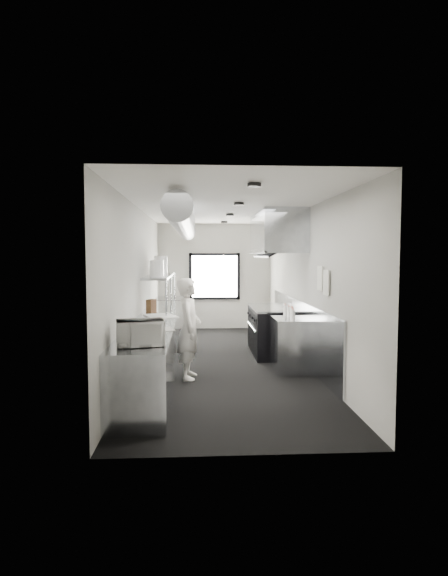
{
  "coord_description": "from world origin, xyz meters",
  "views": [
    {
      "loc": [
        -0.46,
        -8.41,
        1.96
      ],
      "look_at": [
        0.01,
        -0.2,
        1.38
      ],
      "focal_mm": 29.03,
      "sensor_mm": 36.0,
      "label": 1
    }
  ],
  "objects": [
    {
      "name": "plate_stack_a",
      "position": [
        -1.2,
        0.14,
        1.72
      ],
      "size": [
        0.31,
        0.31,
        0.3
      ],
      "primitive_type": "cylinder",
      "rotation": [
        0.0,
        0.0,
        -0.26
      ],
      "color": "white",
      "rests_on": "pass_shelf"
    },
    {
      "name": "wall_front",
      "position": [
        0.0,
        -4.0,
        1.4
      ],
      "size": [
        3.0,
        0.02,
        2.8
      ],
      "primitive_type": "cube",
      "color": "#B1B0A8",
      "rests_on": "floor"
    },
    {
      "name": "notice_sheet_b",
      "position": [
        1.47,
        -1.55,
        1.55
      ],
      "size": [
        0.02,
        0.28,
        0.38
      ],
      "primitive_type": "cube",
      "color": "white",
      "rests_on": "wall_right"
    },
    {
      "name": "deli_tub_b",
      "position": [
        -1.34,
        -2.37,
        0.95
      ],
      "size": [
        0.14,
        0.14,
        0.09
      ],
      "primitive_type": "cylinder",
      "rotation": [
        0.0,
        0.0,
        -0.03
      ],
      "color": "silver",
      "rests_on": "prep_counter"
    },
    {
      "name": "exhaust_hood",
      "position": [
        1.1,
        0.7,
        2.39
      ],
      "size": [
        0.81,
        2.2,
        0.88
      ],
      "color": "#9A9FA8",
      "rests_on": "ceiling"
    },
    {
      "name": "pastry",
      "position": [
        -1.01,
        -1.38,
        0.96
      ],
      "size": [
        0.09,
        0.09,
        0.09
      ],
      "primitive_type": "sphere",
      "color": "tan",
      "rests_on": "small_plate"
    },
    {
      "name": "plate_stack_c",
      "position": [
        -1.21,
        1.18,
        1.76
      ],
      "size": [
        0.3,
        0.3,
        0.38
      ],
      "primitive_type": "cylinder",
      "rotation": [
        0.0,
        0.0,
        -0.15
      ],
      "color": "white",
      "rests_on": "pass_shelf"
    },
    {
      "name": "squeeze_bottle_a",
      "position": [
        1.09,
        -1.01,
        0.99
      ],
      "size": [
        0.08,
        0.08,
        0.18
      ],
      "primitive_type": "cylinder",
      "rotation": [
        0.0,
        0.0,
        0.43
      ],
      "color": "silver",
      "rests_on": "bottle_station"
    },
    {
      "name": "service_window",
      "position": [
        0.0,
        3.96,
        1.4
      ],
      "size": [
        1.36,
        0.05,
        1.25
      ],
      "color": "white",
      "rests_on": "wall_back"
    },
    {
      "name": "deli_tub_a",
      "position": [
        -1.31,
        -2.54,
        0.95
      ],
      "size": [
        0.15,
        0.15,
        0.11
      ],
      "primitive_type": "cylinder",
      "rotation": [
        0.0,
        0.0,
        -0.0
      ],
      "color": "silver",
      "rests_on": "prep_counter"
    },
    {
      "name": "pass_shelf",
      "position": [
        -1.19,
        1.0,
        1.54
      ],
      "size": [
        0.45,
        3.0,
        0.68
      ],
      "color": "#9A9FA8",
      "rests_on": "prep_counter"
    },
    {
      "name": "squeeze_bottle_c",
      "position": [
        1.13,
        -0.7,
        1.0
      ],
      "size": [
        0.08,
        0.08,
        0.2
      ],
      "primitive_type": "cylinder",
      "rotation": [
        0.0,
        0.0,
        0.16
      ],
      "color": "silver",
      "rests_on": "bottle_station"
    },
    {
      "name": "small_plate",
      "position": [
        -1.01,
        -1.38,
        0.91
      ],
      "size": [
        0.22,
        0.22,
        0.01
      ],
      "primitive_type": "cylinder",
      "rotation": [
        0.0,
        0.0,
        -0.41
      ],
      "color": "white",
      "rests_on": "prep_counter"
    },
    {
      "name": "knife_block",
      "position": [
        -1.31,
        0.2,
        1.02
      ],
      "size": [
        0.18,
        0.25,
        0.25
      ],
      "primitive_type": "cube",
      "rotation": [
        0.0,
        0.0,
        -0.38
      ],
      "color": "#53331D",
      "rests_on": "prep_counter"
    },
    {
      "name": "plate_stack_d",
      "position": [
        -1.21,
        1.64,
        1.74
      ],
      "size": [
        0.27,
        0.27,
        0.33
      ],
      "primitive_type": "cylinder",
      "rotation": [
        0.0,
        0.0,
        0.29
      ],
      "color": "white",
      "rests_on": "pass_shelf"
    },
    {
      "name": "far_work_table",
      "position": [
        -1.15,
        3.2,
        0.45
      ],
      "size": [
        0.7,
        1.2,
        0.9
      ],
      "primitive_type": "cube",
      "color": "#9A9FA8",
      "rests_on": "floor"
    },
    {
      "name": "wall_cladding",
      "position": [
        1.48,
        0.3,
        0.55
      ],
      "size": [
        0.03,
        5.5,
        1.1
      ],
      "primitive_type": "cube",
      "color": "#9A9FA8",
      "rests_on": "wall_right"
    },
    {
      "name": "notice_sheet_a",
      "position": [
        1.47,
        -1.2,
        1.6
      ],
      "size": [
        0.02,
        0.28,
        0.38
      ],
      "primitive_type": "cube",
      "color": "white",
      "rests_on": "wall_right"
    },
    {
      "name": "prep_counter",
      "position": [
        -1.15,
        -0.5,
        0.45
      ],
      "size": [
        0.7,
        6.0,
        0.9
      ],
      "primitive_type": "cube",
      "color": "#9A9FA8",
      "rests_on": "floor"
    },
    {
      "name": "wall_right",
      "position": [
        1.5,
        0.0,
        1.4
      ],
      "size": [
        0.02,
        8.0,
        2.8
      ],
      "primitive_type": "cube",
      "color": "#B1B0A8",
      "rests_on": "floor"
    },
    {
      "name": "bottle_station",
      "position": [
        1.15,
        -0.7,
        0.45
      ],
      "size": [
        0.65,
        0.8,
        0.9
      ],
      "primitive_type": "cube",
      "color": "#9A9FA8",
      "rests_on": "floor"
    },
    {
      "name": "range",
      "position": [
        1.04,
        0.7,
        0.47
      ],
      "size": [
        0.88,
        1.6,
        0.94
      ],
      "color": "black",
      "rests_on": "floor"
    },
    {
      "name": "floor",
      "position": [
        0.0,
        0.0,
        0.0
      ],
      "size": [
        3.0,
        8.0,
        0.01
      ],
      "primitive_type": "cube",
      "color": "black",
      "rests_on": "ground"
    },
    {
      "name": "hvac_duct",
      "position": [
        -0.7,
        0.4,
        2.55
      ],
      "size": [
        0.4,
        6.4,
        0.4
      ],
      "primitive_type": "cylinder",
      "rotation": [
        1.57,
        0.0,
        0.0
      ],
      "color": "gray",
      "rests_on": "ceiling"
    },
    {
      "name": "newspaper",
      "position": [
        -0.96,
        -1.79,
        0.9
      ],
      "size": [
        0.4,
        0.45,
        0.01
      ],
      "primitive_type": "cube",
      "rotation": [
        0.0,
        0.0,
        0.29
      ],
      "color": "white",
      "rests_on": "prep_counter"
    },
    {
      "name": "cutting_board",
      "position": [
        -1.1,
        -0.37,
        0.91
      ],
      "size": [
        0.66,
        0.75,
        0.02
      ],
      "primitive_type": "cube",
      "rotation": [
        0.0,
        0.0,
        0.36
      ],
      "color": "silver",
      "rests_on": "prep_counter"
    },
    {
      "name": "microwave",
      "position": [
        -1.13,
        -2.96,
        1.05
      ],
      "size": [
        0.57,
        0.48,
        0.3
      ],
      "primitive_type": "imported",
      "rotation": [
        0.0,
        0.0,
        0.21
      ],
      "color": "white",
      "rests_on": "prep_counter"
    },
    {
      "name": "ceiling",
      "position": [
        0.0,
        0.0,
        2.8
      ],
      "size": [
        3.0,
        8.0,
        0.01
      ],
      "primitive_type": "cube",
      "color": "white",
      "rests_on": "wall_back"
    },
    {
      "name": "squeeze_bottle_e",
      "position": [
        1.08,
        -0.35,
        1.0
      ],
      "size": [
        0.07,
        0.07,
        0.19
      ],
      "primitive_type": "cylinder",
      "rotation": [
        0.0,
        0.0,
        -0.17
      ],
      "color": "silver",
      "rests_on": "bottle_station"
    },
    {
      "name": "wall_back",
      "position": [
        0.0,
        4.0,
        1.4
      ],
      "size": [
        3.0,
        0.02,
        2.8
      ],
      "primitive_type": "cube",
      "color": "#B1B0A8",
      "rests_on": "floor"
    },
    {
      "name": "wall_left",
      "position": [
        -1.5,
        0.0,
        1.4
      ],
      "size": [
        0.02,
        8.0,
        2.8
      ],
      "primitive_type": "cube",
      "color": "#B1B0A8",
      "rests_on": "floor"
    },
    {
      "name": "plate_stack_b",
      "position": [
        -1.19,
        0.65,
        1.73
      ],
      "size": [
        0.32,
        0.32,
        0.32
      ],
      "primitive_type": "cylinder",
      "rotation": [
        0.0,
        0.0,
        -0.41
      ],
      "color": "white",
      "rests_on": "pass_shelf"
    },
    {
      "name": "line_cook",
      "position": [
        -0.59,
        -1.08,
        0.8
      ],
      "size": [
        0.41,
        0.6,
        1.6
      ],
      "primitive_type": "imported",
      "rotation": [
        0.0,
        0.0,
        1.52
      ],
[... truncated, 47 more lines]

